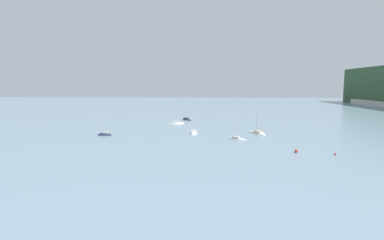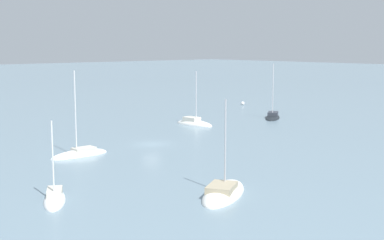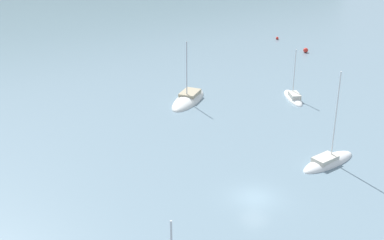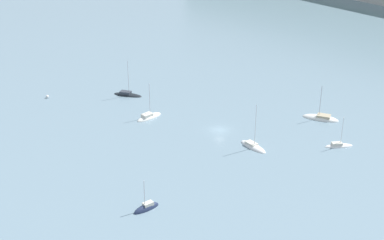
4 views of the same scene
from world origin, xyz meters
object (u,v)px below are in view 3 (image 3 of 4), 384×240
Objects in this scene: sailboat_5 at (328,162)px; mooring_buoy_2 at (277,38)px; mooring_buoy_0 at (306,50)px; sailboat_4 at (293,98)px; sailboat_1 at (188,100)px.

mooring_buoy_2 is (32.52, 38.81, 0.18)m from sailboat_5.
sailboat_5 reaches higher than mooring_buoy_0.
sailboat_4 is 0.69× the size of sailboat_5.
sailboat_4 is 8.88× the size of mooring_buoy_0.
mooring_buoy_2 is at bearing 50.67° from sailboat_5.
sailboat_5 is at bearing -129.97° from mooring_buoy_2.
sailboat_4 is at bearing -132.08° from mooring_buoy_2.
sailboat_5 is 20.14× the size of mooring_buoy_2.
sailboat_1 is 31.47m from mooring_buoy_0.
mooring_buoy_0 reaches higher than mooring_buoy_2.
sailboat_5 is 50.63m from mooring_buoy_2.
sailboat_5 reaches higher than sailboat_1.
sailboat_5 reaches higher than mooring_buoy_2.
sailboat_1 is 23.84m from sailboat_5.
sailboat_5 is at bearing -135.61° from mooring_buoy_0.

